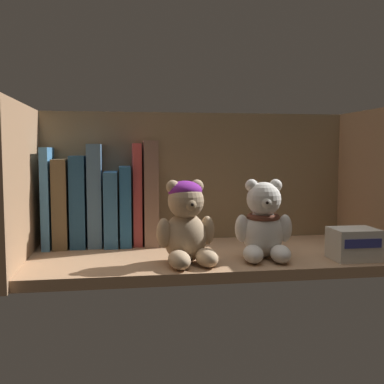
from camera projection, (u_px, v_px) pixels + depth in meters
shelf_board at (209, 258)px, 91.67cm from camera, size 69.27×30.35×2.00cm
shelf_back_panel at (196, 180)px, 105.93cm from camera, size 71.67×1.20×30.91cm
shelf_side_panel_left at (21, 188)px, 85.03cm from camera, size 1.60×32.75×30.91cm
shelf_side_panel_right at (376, 184)px, 95.77cm from camera, size 1.60×32.75×30.91cm
book_0 at (49, 197)px, 97.31cm from camera, size 1.65×12.77×20.96cm
book_1 at (62, 203)px, 97.83cm from camera, size 2.99×12.19×18.55cm
book_2 at (79, 201)px, 98.33cm from camera, size 3.14×11.22×19.21cm
book_3 at (95, 195)px, 98.75cm from camera, size 2.90×10.47×21.66cm
book_4 at (111, 208)px, 99.50cm from camera, size 2.86×12.15×15.84cm
book_5 at (125, 205)px, 99.92cm from camera, size 2.39×11.48×16.95cm
book_6 at (137, 194)px, 100.09cm from camera, size 1.88×9.23×21.81cm
book_7 at (150, 192)px, 100.49cm from camera, size 2.95×12.03×22.39cm
teddy_bear_larger at (186, 224)px, 82.29cm from camera, size 11.20×11.66×15.08cm
teddy_bear_smaller at (264, 225)px, 86.20cm from camera, size 11.05×11.38×14.95cm
small_product_box at (354, 244)px, 85.64cm from camera, size 8.34×6.89×5.85cm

